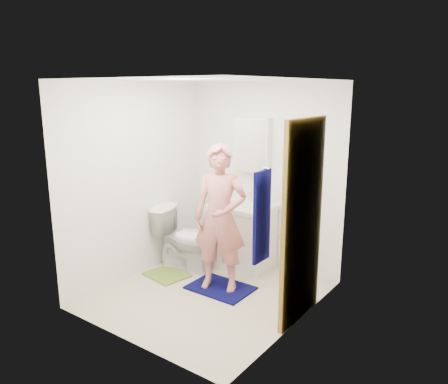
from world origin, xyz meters
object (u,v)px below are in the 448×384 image
at_px(soap_dispenser, 220,195).
at_px(toothbrush_cup, 265,203).
at_px(towel, 262,217).
at_px(man, 220,218).
at_px(toilet, 186,238).
at_px(vanity_cabinet, 242,237).
at_px(medicine_cabinet, 253,145).

height_order(soap_dispenser, toothbrush_cup, soap_dispenser).
bearing_deg(soap_dispenser, toothbrush_cup, 14.14).
relative_size(towel, soap_dispenser, 4.33).
xyz_separation_m(toothbrush_cup, man, (-0.12, -0.79, -0.03)).
bearing_deg(soap_dispenser, toilet, -123.56).
xyz_separation_m(towel, toilet, (-1.74, 1.01, -0.84)).
height_order(towel, toothbrush_cup, towel).
bearing_deg(soap_dispenser, man, -53.62).
bearing_deg(toothbrush_cup, vanity_cabinet, -166.98).
height_order(soap_dispenser, man, man).
height_order(towel, man, man).
relative_size(medicine_cabinet, man, 0.41).
xyz_separation_m(vanity_cabinet, medicine_cabinet, (0.00, 0.22, 1.20)).
height_order(vanity_cabinet, toothbrush_cup, toothbrush_cup).
relative_size(towel, toothbrush_cup, 6.04).
distance_m(vanity_cabinet, toothbrush_cup, 0.59).
height_order(vanity_cabinet, medicine_cabinet, medicine_cabinet).
relative_size(vanity_cabinet, towel, 1.00).
bearing_deg(toilet, man, -122.49).
height_order(medicine_cabinet, toothbrush_cup, medicine_cabinet).
distance_m(toilet, man, 0.91).
height_order(medicine_cabinet, man, medicine_cabinet).
bearing_deg(vanity_cabinet, man, -76.44).
xyz_separation_m(vanity_cabinet, toilet, (-0.56, -0.48, 0.01)).
xyz_separation_m(soap_dispenser, man, (0.48, -0.65, -0.07)).
bearing_deg(vanity_cabinet, toothbrush_cup, 13.02).
xyz_separation_m(vanity_cabinet, toothbrush_cup, (0.29, 0.07, 0.50)).
distance_m(towel, toilet, 2.18).
relative_size(toilet, toothbrush_cup, 6.23).
xyz_separation_m(vanity_cabinet, towel, (1.18, -1.48, 0.85)).
bearing_deg(vanity_cabinet, soap_dispenser, -164.77).
xyz_separation_m(towel, toothbrush_cup, (-0.89, 1.55, -0.35)).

